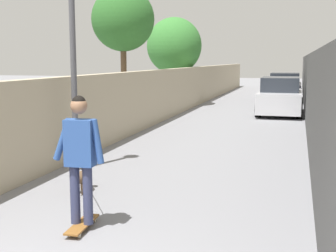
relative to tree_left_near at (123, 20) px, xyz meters
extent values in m
plane|color=gray|center=(1.00, -3.96, -3.68)|extent=(80.00, 80.00, 0.00)
cube|color=tan|center=(-1.00, -1.28, -2.73)|extent=(48.00, 0.30, 1.90)
cube|color=#4C4C4C|center=(-1.00, -6.64, -2.46)|extent=(48.00, 0.30, 2.45)
cylinder|color=brown|center=(0.00, 0.00, -2.17)|extent=(0.22, 0.22, 3.03)
ellipsoid|color=#2D6628|center=(0.00, 0.00, 0.03)|extent=(2.27, 2.27, 2.31)
cylinder|color=brown|center=(6.00, -0.29, -2.62)|extent=(0.21, 0.21, 2.13)
ellipsoid|color=#387A33|center=(6.00, -0.29, -0.75)|extent=(2.67, 2.67, 2.74)
cylinder|color=#4C4C51|center=(-7.38, -1.83, -1.81)|extent=(0.12, 0.12, 3.75)
cube|color=brown|center=(-10.40, -3.46, -3.61)|extent=(0.81, 0.27, 0.02)
cylinder|color=beige|center=(-10.13, -3.37, -3.65)|extent=(0.06, 0.03, 0.06)
cylinder|color=beige|center=(-10.11, -3.51, -3.65)|extent=(0.06, 0.03, 0.06)
cylinder|color=beige|center=(-10.68, -3.42, -3.65)|extent=(0.06, 0.03, 0.06)
cylinder|color=beige|center=(-10.67, -3.56, -3.65)|extent=(0.06, 0.03, 0.06)
cylinder|color=#333859|center=(-10.41, -3.37, -3.20)|extent=(0.14, 0.14, 0.79)
cylinder|color=#333859|center=(-10.39, -3.55, -3.20)|extent=(0.14, 0.14, 0.79)
cube|color=#2D5199|center=(-10.40, -3.46, -2.50)|extent=(0.25, 0.40, 0.62)
cylinder|color=#2D5199|center=(-10.42, -3.22, -2.46)|extent=(0.11, 0.29, 0.58)
cylinder|color=#2D5199|center=(-10.38, -3.70, -2.47)|extent=(0.10, 0.18, 0.59)
sphere|color=#9E7051|center=(-10.40, -3.46, -2.01)|extent=(0.22, 0.22, 0.22)
sphere|color=black|center=(-10.40, -3.46, -1.97)|extent=(0.19, 0.19, 0.19)
ellipsoid|color=brown|center=(-8.83, -2.68, -3.42)|extent=(0.41, 0.25, 0.22)
sphere|color=brown|center=(-8.57, -2.66, -3.35)|extent=(0.15, 0.15, 0.15)
cone|color=black|center=(-8.57, -2.62, -3.27)|extent=(0.05, 0.05, 0.06)
cone|color=black|center=(-8.57, -2.70, -3.27)|extent=(0.05, 0.05, 0.06)
cylinder|color=brown|center=(-8.71, -2.61, -3.59)|extent=(0.04, 0.04, 0.18)
cylinder|color=brown|center=(-8.70, -2.73, -3.59)|extent=(0.04, 0.04, 0.18)
cylinder|color=brown|center=(-8.96, -2.63, -3.59)|extent=(0.04, 0.04, 0.18)
cylinder|color=brown|center=(-8.95, -2.75, -3.59)|extent=(0.04, 0.04, 0.18)
cylinder|color=brown|center=(-9.07, -2.70, -3.34)|extent=(0.14, 0.04, 0.13)
cylinder|color=black|center=(-9.61, -3.07, -2.96)|extent=(1.58, 0.80, 0.66)
cube|color=silver|center=(3.73, -5.49, -3.12)|extent=(4.07, 1.70, 0.80)
cube|color=#262B33|center=(3.73, -5.49, -2.44)|extent=(2.12, 1.50, 0.60)
cylinder|color=black|center=(5.00, -4.70, -3.36)|extent=(0.64, 0.22, 0.64)
cylinder|color=black|center=(5.00, -6.28, -3.36)|extent=(0.64, 0.22, 0.64)
cylinder|color=black|center=(2.47, -4.70, -3.36)|extent=(0.64, 0.22, 0.64)
cylinder|color=black|center=(2.47, -6.28, -3.36)|extent=(0.64, 0.22, 0.64)
cube|color=black|center=(10.20, -5.49, -3.12)|extent=(4.14, 1.70, 0.80)
cube|color=#262B33|center=(10.20, -5.49, -2.44)|extent=(2.15, 1.50, 0.60)
cylinder|color=black|center=(11.48, -4.70, -3.36)|extent=(0.64, 0.22, 0.64)
cylinder|color=black|center=(11.48, -6.28, -3.36)|extent=(0.64, 0.22, 0.64)
cylinder|color=black|center=(8.92, -4.70, -3.36)|extent=(0.64, 0.22, 0.64)
cylinder|color=black|center=(8.92, -6.28, -3.36)|extent=(0.64, 0.22, 0.64)
camera|label=1|loc=(-15.72, -6.19, -1.41)|focal=48.66mm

